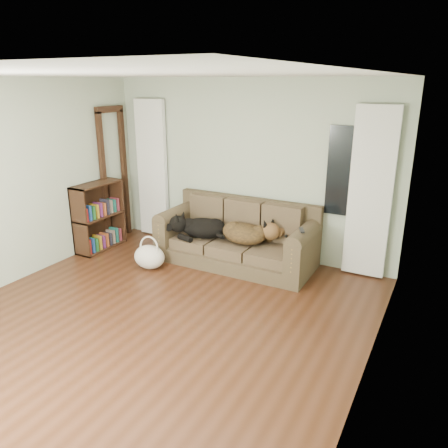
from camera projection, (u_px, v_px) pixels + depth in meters
The scene contains 14 objects.
floor at pixel (149, 324), 4.79m from camera, with size 5.00×5.00×0.00m, color #3C1F0F.
ceiling at pixel (133, 75), 3.98m from camera, with size 5.00×5.00×0.00m, color white.
wall_back at pixel (247, 169), 6.48m from camera, with size 4.50×0.04×2.60m, color #AFBBA4.
wall_right at pixel (373, 250), 3.38m from camera, with size 0.04×5.00×2.60m, color #AFBBA4.
curtain_left at pixel (152, 169), 7.22m from camera, with size 0.55×0.08×2.25m, color white.
curtain_right at pixel (370, 194), 5.65m from camera, with size 0.55×0.08×2.25m, color white.
window_pane at pixel (346, 172), 5.77m from camera, with size 0.50×0.03×1.20m, color black.
door_casing at pixel (114, 176), 7.16m from camera, with size 0.07×0.60×2.10m, color #311C13.
sofa at pixel (236, 234), 6.27m from camera, with size 2.26×0.97×0.92m, color #3F311E.
dog_black_lab at pixel (201, 228), 6.41m from camera, with size 0.68×0.47×0.29m, color black.
dog_shepherd at pixel (247, 234), 6.16m from camera, with size 0.70×0.49×0.31m, color black.
tv_remote at pixel (302, 230), 5.57m from camera, with size 0.05×0.18×0.02m, color black.
tote_bag at pixel (149, 257), 6.19m from camera, with size 0.46×0.36×0.34m, color #EEE1C9.
bookshelf at pixel (99, 218), 6.84m from camera, with size 0.32×0.85×1.06m, color #311C13.
Camera 1 is at (2.71, -3.32, 2.55)m, focal length 35.00 mm.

